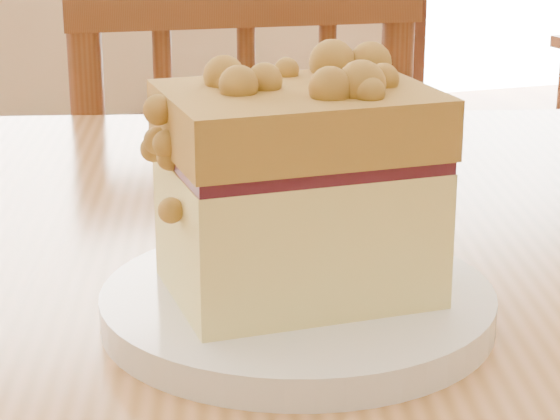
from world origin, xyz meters
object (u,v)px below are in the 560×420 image
object	(u,v)px
cafe_chair_main	(227,310)
plate	(297,306)
cake_slice	(300,184)
cafe_table_main	(493,386)

from	to	relation	value
cafe_chair_main	plate	distance (m)	0.78
plate	cake_slice	bearing A→B (deg)	-15.14
cake_slice	plate	bearing A→B (deg)	164.66
cafe_table_main	cafe_chair_main	xyz separation A→B (m)	(-0.01, 0.63, -0.20)
cake_slice	cafe_chair_main	bearing A→B (deg)	77.49
plate	cafe_table_main	bearing A→B (deg)	22.80
plate	cake_slice	size ratio (longest dim) A/B	1.46
cafe_table_main	plate	bearing A→B (deg)	-141.91
cafe_chair_main	plate	bearing A→B (deg)	83.57
cafe_table_main	plate	world-z (taller)	plate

